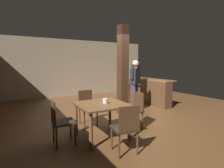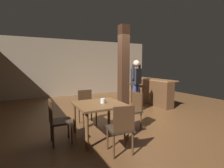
{
  "view_description": "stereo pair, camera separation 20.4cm",
  "coord_description": "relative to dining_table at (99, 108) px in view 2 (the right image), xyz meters",
  "views": [
    {
      "loc": [
        -2.68,
        -4.2,
        1.6
      ],
      "look_at": [
        -0.22,
        0.18,
        1.02
      ],
      "focal_mm": 28.0,
      "sensor_mm": 36.0,
      "label": 1
    },
    {
      "loc": [
        -2.5,
        -4.3,
        1.6
      ],
      "look_at": [
        -0.22,
        0.18,
        1.02
      ],
      "focal_mm": 28.0,
      "sensor_mm": 36.0,
      "label": 2
    }
  ],
  "objects": [
    {
      "name": "ground_plane",
      "position": [
        1.05,
        0.83,
        -0.63
      ],
      "size": [
        10.8,
        10.8,
        0.0
      ],
      "primitive_type": "plane",
      "color": "brown"
    },
    {
      "name": "wall_back",
      "position": [
        1.05,
        5.33,
        0.77
      ],
      "size": [
        8.0,
        0.1,
        2.8
      ],
      "primitive_type": "cube",
      "color": "gray",
      "rests_on": "ground_plane"
    },
    {
      "name": "pillar",
      "position": [
        1.39,
        1.32,
        0.77
      ],
      "size": [
        0.28,
        0.28,
        2.8
      ],
      "primitive_type": "cube",
      "color": "#382114",
      "rests_on": "ground_plane"
    },
    {
      "name": "dining_table",
      "position": [
        0.0,
        0.0,
        0.0
      ],
      "size": [
        1.03,
        1.03,
        0.74
      ],
      "color": "brown",
      "rests_on": "ground_plane"
    },
    {
      "name": "chair_south",
      "position": [
        0.02,
        -0.92,
        -0.12
      ],
      "size": [
        0.47,
        0.47,
        0.89
      ],
      "color": "#2D2319",
      "rests_on": "ground_plane"
    },
    {
      "name": "chair_east",
      "position": [
        0.92,
        0.03,
        -0.12
      ],
      "size": [
        0.45,
        0.45,
        0.89
      ],
      "color": "#2D2319",
      "rests_on": "ground_plane"
    },
    {
      "name": "chair_north",
      "position": [
        0.01,
        0.91,
        -0.12
      ],
      "size": [
        0.42,
        0.42,
        0.89
      ],
      "color": "#2D2319",
      "rests_on": "ground_plane"
    },
    {
      "name": "chair_west",
      "position": [
        -0.91,
        0.02,
        -0.12
      ],
      "size": [
        0.43,
        0.43,
        0.89
      ],
      "color": "#2D2319",
      "rests_on": "ground_plane"
    },
    {
      "name": "napkin_cup",
      "position": [
        0.08,
        -0.01,
        0.16
      ],
      "size": [
        0.11,
        0.11,
        0.1
      ],
      "primitive_type": "cylinder",
      "color": "beige",
      "rests_on": "dining_table"
    },
    {
      "name": "standing_person",
      "position": [
        1.8,
        1.19,
        0.37
      ],
      "size": [
        0.46,
        0.32,
        1.72
      ],
      "color": "black",
      "rests_on": "ground_plane"
    },
    {
      "name": "bar_counter",
      "position": [
        3.1,
        2.07,
        -0.12
      ],
      "size": [
        0.56,
        2.24,
        1.01
      ],
      "color": "brown",
      "rests_on": "ground_plane"
    },
    {
      "name": "bar_stool_near",
      "position": [
        2.46,
        1.84,
        -0.04
      ],
      "size": [
        0.34,
        0.34,
        0.79
      ],
      "color": "#2D2319",
      "rests_on": "ground_plane"
    },
    {
      "name": "bar_stool_mid",
      "position": [
        2.56,
        2.47,
        -0.04
      ],
      "size": [
        0.32,
        0.32,
        0.8
      ],
      "color": "#2D2319",
      "rests_on": "ground_plane"
    }
  ]
}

